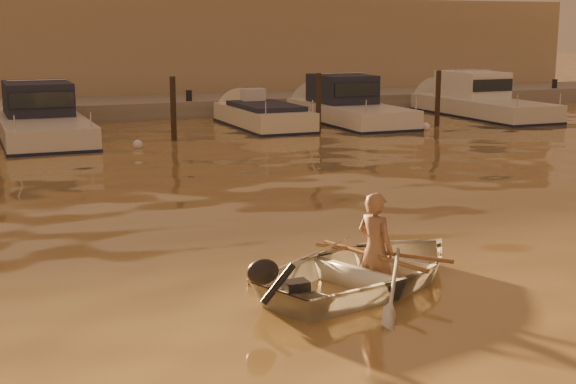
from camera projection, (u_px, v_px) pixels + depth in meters
name	position (u px, v px, depth m)	size (l,w,h in m)	color
ground_plane	(400.00, 249.00, 12.89)	(160.00, 160.00, 0.00)	olive
dinghy	(370.00, 268.00, 11.04)	(2.54, 3.55, 0.74)	silver
person	(375.00, 249.00, 11.06)	(0.58, 0.38, 1.60)	#936749
outboard_motor	(295.00, 291.00, 9.98)	(0.90, 0.40, 0.70)	black
oar_port	(382.00, 253.00, 11.18)	(0.06, 0.06, 2.10)	brown
oar_starboard	(373.00, 255.00, 11.04)	(0.06, 0.06, 2.10)	brown
moored_boat_2	(41.00, 119.00, 25.78)	(2.58, 8.53, 1.75)	silver
moored_boat_3	(263.00, 121.00, 28.69)	(2.08, 6.01, 0.95)	beige
moored_boat_4	(350.00, 106.00, 29.89)	(2.40, 7.35, 1.75)	silver
moored_boat_5	(482.00, 101.00, 32.08)	(2.38, 7.95, 1.75)	beige
piling_2	(173.00, 112.00, 25.14)	(0.18, 0.18, 2.20)	#2D2319
piling_3	(318.00, 106.00, 27.00)	(0.18, 0.18, 2.20)	#2D2319
piling_4	(438.00, 101.00, 28.74)	(0.18, 0.18, 2.20)	#2D2319
fender_c	(138.00, 145.00, 23.67)	(0.30, 0.30, 0.30)	silver
fender_d	(262.00, 131.00, 26.79)	(0.30, 0.30, 0.30)	#C44017
fender_e	(426.00, 127.00, 27.93)	(0.30, 0.30, 0.30)	white
quay	(131.00, 112.00, 32.35)	(52.00, 4.00, 1.00)	gray
waterfront_building	(106.00, 52.00, 36.88)	(46.00, 7.00, 4.80)	#9E8466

